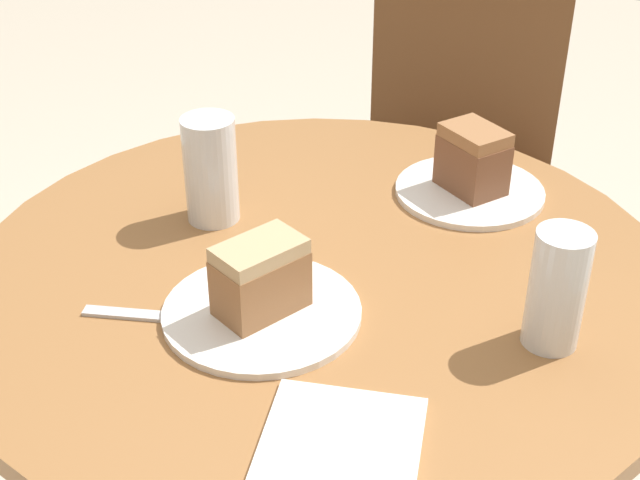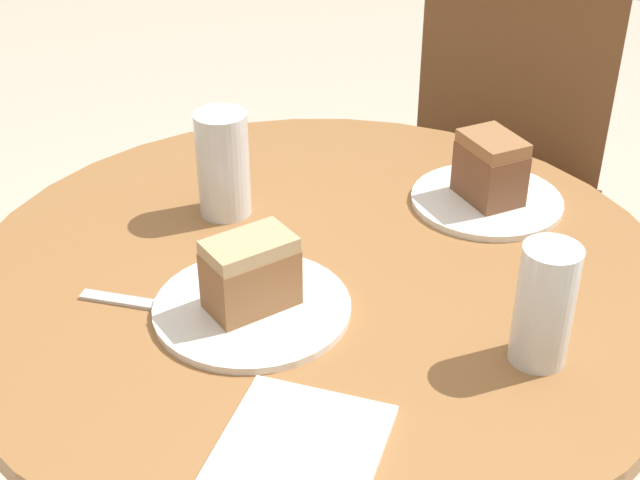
{
  "view_description": "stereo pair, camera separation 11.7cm",
  "coord_description": "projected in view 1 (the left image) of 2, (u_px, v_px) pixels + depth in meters",
  "views": [
    {
      "loc": [
        0.36,
        -0.93,
        1.4
      ],
      "look_at": [
        0.0,
        0.0,
        0.78
      ],
      "focal_mm": 50.0,
      "sensor_mm": 36.0,
      "label": 1
    },
    {
      "loc": [
        0.47,
        -0.88,
        1.4
      ],
      "look_at": [
        0.0,
        0.0,
        0.78
      ],
      "focal_mm": 50.0,
      "sensor_mm": 36.0,
      "label": 2
    }
  ],
  "objects": [
    {
      "name": "plate_near",
      "position": [
        262.0,
        312.0,
        1.1
      ],
      "size": [
        0.25,
        0.25,
        0.01
      ],
      "color": "white",
      "rests_on": "table"
    },
    {
      "name": "glass_lemonade",
      "position": [
        211.0,
        176.0,
        1.27
      ],
      "size": [
        0.08,
        0.08,
        0.16
      ],
      "color": "beige",
      "rests_on": "table"
    },
    {
      "name": "fork",
      "position": [
        143.0,
        315.0,
        1.1
      ],
      "size": [
        0.15,
        0.05,
        0.0
      ],
      "rotation": [
        0.0,
        0.0,
        0.24
      ],
      "color": "silver",
      "rests_on": "table"
    },
    {
      "name": "plate_far",
      "position": [
        470.0,
        191.0,
        1.36
      ],
      "size": [
        0.23,
        0.23,
        0.01
      ],
      "color": "white",
      "rests_on": "table"
    },
    {
      "name": "napkin_stack",
      "position": [
        341.0,
        444.0,
        0.91
      ],
      "size": [
        0.19,
        0.19,
        0.01
      ],
      "rotation": [
        0.0,
        0.0,
        0.17
      ],
      "color": "white",
      "rests_on": "table"
    },
    {
      "name": "table",
      "position": [
        320.0,
        365.0,
        1.29
      ],
      "size": [
        0.96,
        0.96,
        0.74
      ],
      "color": "#9E6B3D",
      "rests_on": "ground_plane"
    },
    {
      "name": "cake_slice_near",
      "position": [
        260.0,
        277.0,
        1.07
      ],
      "size": [
        0.11,
        0.13,
        0.09
      ],
      "rotation": [
        0.0,
        0.0,
        5.8
      ],
      "color": "#9E6B42",
      "rests_on": "plate_near"
    },
    {
      "name": "glass_water",
      "position": [
        556.0,
        296.0,
        1.02
      ],
      "size": [
        0.07,
        0.07,
        0.15
      ],
      "color": "silver",
      "rests_on": "table"
    },
    {
      "name": "chair",
      "position": [
        453.0,
        168.0,
        1.97
      ],
      "size": [
        0.49,
        0.47,
        0.97
      ],
      "rotation": [
        0.0,
        0.0,
        0.13
      ],
      "color": "brown",
      "rests_on": "ground_plane"
    },
    {
      "name": "cake_slice_far",
      "position": [
        473.0,
        159.0,
        1.33
      ],
      "size": [
        0.12,
        0.11,
        0.1
      ],
      "rotation": [
        0.0,
        0.0,
        4.08
      ],
      "color": "brown",
      "rests_on": "plate_far"
    }
  ]
}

